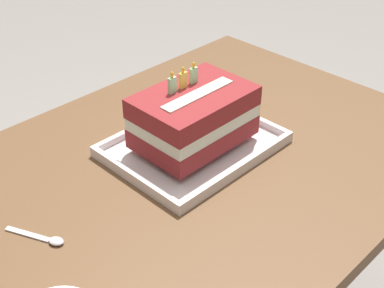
% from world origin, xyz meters
% --- Properties ---
extents(dining_table, '(1.11, 0.78, 0.70)m').
position_xyz_m(dining_table, '(0.00, 0.00, 0.60)').
color(dining_table, brown).
rests_on(dining_table, ground_plane).
extents(foil_tray, '(0.34, 0.27, 0.02)m').
position_xyz_m(foil_tray, '(0.04, 0.03, 0.71)').
color(foil_tray, silver).
rests_on(foil_tray, dining_table).
extents(birthday_cake, '(0.24, 0.16, 0.16)m').
position_xyz_m(birthday_cake, '(0.04, 0.03, 0.78)').
color(birthday_cake, maroon).
rests_on(birthday_cake, foil_tray).
extents(serving_spoon_by_bowls, '(0.06, 0.11, 0.01)m').
position_xyz_m(serving_spoon_by_bowls, '(-0.33, 0.02, 0.71)').
color(serving_spoon_by_bowls, silver).
rests_on(serving_spoon_by_bowls, dining_table).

